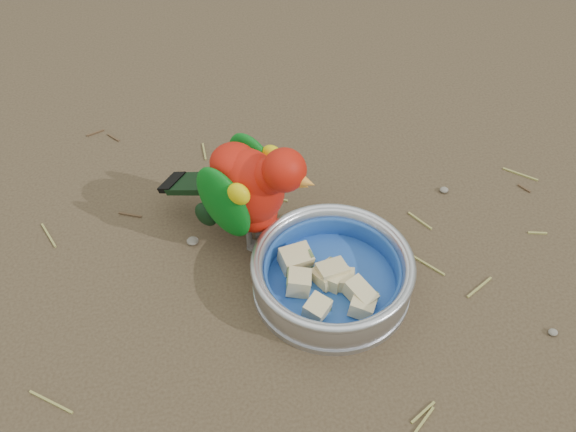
{
  "coord_description": "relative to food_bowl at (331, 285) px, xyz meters",
  "views": [
    {
      "loc": [
        -0.1,
        -0.55,
        0.73
      ],
      "look_at": [
        -0.01,
        0.08,
        0.08
      ],
      "focal_mm": 40.0,
      "sensor_mm": 36.0,
      "label": 1
    }
  ],
  "objects": [
    {
      "name": "ground_debris",
      "position": [
        -0.06,
        0.04,
        -0.01
      ],
      "size": [
        0.9,
        0.8,
        0.01
      ],
      "primitive_type": null,
      "color": "olive",
      "rests_on": "ground"
    },
    {
      "name": "food_bowl",
      "position": [
        0.0,
        0.0,
        0.0
      ],
      "size": [
        0.22,
        0.22,
        0.02
      ],
      "primitive_type": "cylinder",
      "color": "#B2B2BA",
      "rests_on": "ground"
    },
    {
      "name": "lory_parrot",
      "position": [
        -0.1,
        0.11,
        0.09
      ],
      "size": [
        0.25,
        0.23,
        0.19
      ],
      "primitive_type": null,
      "rotation": [
        0.0,
        0.0,
        -2.22
      ],
      "color": "#B01509",
      "rests_on": "ground"
    },
    {
      "name": "ground",
      "position": [
        -0.04,
        0.0,
        -0.01
      ],
      "size": [
        60.0,
        60.0,
        0.0
      ],
      "primitive_type": "plane",
      "color": "#453625"
    },
    {
      "name": "bowl_wall",
      "position": [
        0.0,
        0.0,
        0.03
      ],
      "size": [
        0.22,
        0.22,
        0.04
      ],
      "primitive_type": null,
      "color": "#B2B2BA",
      "rests_on": "food_bowl"
    },
    {
      "name": "fruit_wedges",
      "position": [
        0.0,
        0.0,
        0.02
      ],
      "size": [
        0.13,
        0.13,
        0.03
      ],
      "primitive_type": null,
      "color": "#D6C189",
      "rests_on": "food_bowl"
    }
  ]
}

